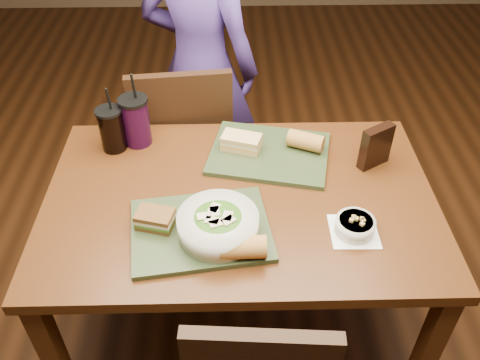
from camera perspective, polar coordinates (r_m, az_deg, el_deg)
name	(u,v)px	position (r m, az deg, el deg)	size (l,w,h in m)	color
ground	(240,325)	(2.27, 0.00, -15.92)	(6.00, 6.00, 0.00)	#381C0B
dining_table	(240,215)	(1.75, 0.00, -3.98)	(1.30, 0.85, 0.75)	#47240E
chair_far	(187,148)	(2.28, -5.98, 3.64)	(0.45, 0.45, 0.95)	black
diner	(200,67)	(2.40, -4.48, 12.52)	(0.56, 0.37, 1.52)	#412B77
tray_near	(201,230)	(1.57, -4.43, -5.62)	(0.42, 0.32, 0.02)	#2A371E
tray_far	(269,153)	(1.86, 3.30, 3.00)	(0.42, 0.32, 0.02)	#2A371E
salad_bowl	(218,224)	(1.52, -2.49, -4.92)	(0.24, 0.24, 0.08)	silver
soup_bowl	(355,226)	(1.59, 12.79, -5.04)	(0.15, 0.15, 0.06)	white
sandwich_near	(155,219)	(1.57, -9.50, -4.34)	(0.13, 0.10, 0.05)	#593819
sandwich_far	(241,142)	(1.85, 0.15, 4.27)	(0.16, 0.12, 0.06)	tan
baguette_near	(243,247)	(1.46, 0.33, -7.56)	(0.07, 0.07, 0.13)	#AD7533
baguette_far	(306,141)	(1.86, 7.38, 4.37)	(0.06, 0.06, 0.13)	#AD7533
cup_cola	(112,129)	(1.90, -14.21, 5.56)	(0.10, 0.10, 0.26)	black
cup_berry	(136,121)	(1.91, -11.63, 6.54)	(0.11, 0.11, 0.29)	black
chip_bag	(376,146)	(1.83, 15.01, 3.67)	(0.12, 0.04, 0.16)	black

